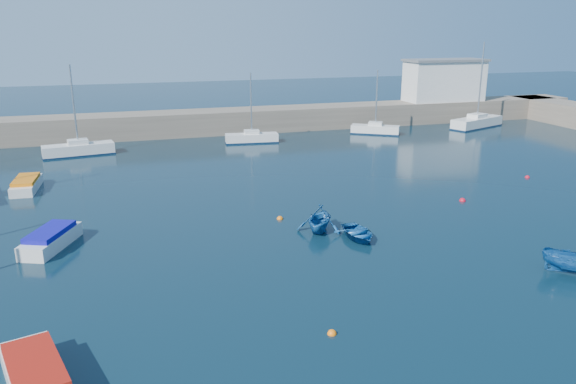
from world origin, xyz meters
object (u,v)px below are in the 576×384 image
object	(u,v)px
motorboat_1	(51,239)
motorboat_2	(26,184)
sailboat_7	(375,129)
sailboat_6	(252,138)
dinghy_left	(320,219)
sailboat_8	(477,122)
dinghy_center	(358,233)
harbor_office	(444,81)
sailboat_5	(79,149)
motorboat_0	(36,376)

from	to	relation	value
motorboat_1	motorboat_2	bearing A→B (deg)	126.03
sailboat_7	motorboat_1	size ratio (longest dim) A/B	1.56
motorboat_2	sailboat_6	bearing A→B (deg)	34.53
dinghy_left	motorboat_1	bearing A→B (deg)	-155.10
sailboat_6	sailboat_7	world-z (taller)	sailboat_6
sailboat_6	dinghy_left	xyz separation A→B (m)	(-2.45, -27.42, 0.28)
sailboat_8	dinghy_left	xyz separation A→B (m)	(-30.96, -28.43, 0.15)
motorboat_2	dinghy_center	bearing A→B (deg)	-36.83
harbor_office	sailboat_5	size ratio (longest dim) A/B	1.17
motorboat_1	dinghy_center	distance (m)	17.40
sailboat_5	motorboat_0	bearing A→B (deg)	171.48
sailboat_6	sailboat_8	world-z (taller)	sailboat_8
dinghy_center	dinghy_left	bearing A→B (deg)	134.73
harbor_office	dinghy_center	world-z (taller)	harbor_office
harbor_office	dinghy_left	size ratio (longest dim) A/B	3.20
dinghy_center	sailboat_6	bearing A→B (deg)	88.18
sailboat_5	sailboat_7	distance (m)	32.08
motorboat_1	motorboat_2	world-z (taller)	motorboat_1
motorboat_2	motorboat_0	bearing A→B (deg)	-79.03
sailboat_6	sailboat_8	size ratio (longest dim) A/B	0.72
sailboat_5	dinghy_center	size ratio (longest dim) A/B	2.76
motorboat_1	motorboat_0	bearing A→B (deg)	-63.36
motorboat_1	dinghy_center	bearing A→B (deg)	11.08
motorboat_2	sailboat_5	bearing A→B (deg)	77.49
sailboat_7	sailboat_8	size ratio (longest dim) A/B	0.71
harbor_office	dinghy_left	world-z (taller)	harbor_office
dinghy_left	sailboat_7	bearing A→B (deg)	91.13
motorboat_0	dinghy_center	size ratio (longest dim) A/B	1.65
harbor_office	motorboat_2	size ratio (longest dim) A/B	2.15
motorboat_1	dinghy_left	bearing A→B (deg)	16.00
sailboat_6	dinghy_left	distance (m)	27.53
sailboat_7	motorboat_2	size ratio (longest dim) A/B	1.56
harbor_office	motorboat_2	world-z (taller)	harbor_office
sailboat_7	dinghy_center	bearing A→B (deg)	-174.83
motorboat_2	dinghy_left	bearing A→B (deg)	-36.34
harbor_office	dinghy_left	xyz separation A→B (m)	(-29.67, -34.27, -4.28)
sailboat_5	sailboat_6	bearing A→B (deg)	-95.51
sailboat_5	sailboat_8	world-z (taller)	sailboat_8
harbor_office	sailboat_7	bearing A→B (deg)	-153.80
motorboat_2	dinghy_left	size ratio (longest dim) A/B	1.49
harbor_office	motorboat_1	distance (m)	55.46
sailboat_5	sailboat_8	distance (m)	45.85
sailboat_6	motorboat_2	xyz separation A→B (m)	(-20.52, -12.43, -0.10)
sailboat_5	sailboat_7	size ratio (longest dim) A/B	1.18
sailboat_5	motorboat_0	size ratio (longest dim) A/B	1.67
sailboat_6	motorboat_0	size ratio (longest dim) A/B	1.42
motorboat_1	dinghy_left	xyz separation A→B (m)	(15.23, -2.04, 0.32)
motorboat_0	dinghy_left	xyz separation A→B (m)	(14.52, 11.59, 0.31)
sailboat_7	motorboat_2	bearing A→B (deg)	142.90
sailboat_8	dinghy_center	distance (m)	41.99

